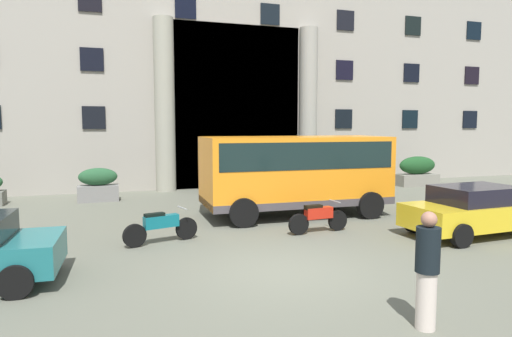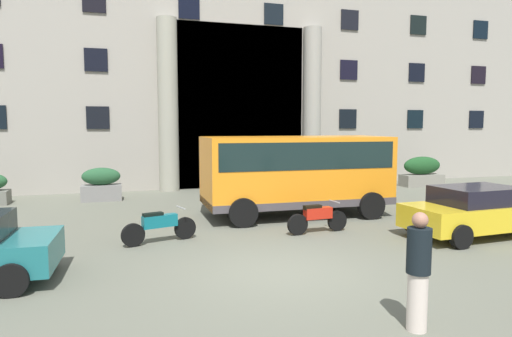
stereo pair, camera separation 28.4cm
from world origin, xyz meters
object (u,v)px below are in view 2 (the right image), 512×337
(orange_minibus, at_px, (296,169))
(bus_stop_sign, at_px, (382,162))
(hedge_planter_entrance_left, at_px, (252,176))
(motorcycle_far_end, at_px, (317,218))
(hedge_planter_east, at_px, (101,185))
(pedestrian_woman_with_bag, at_px, (418,271))
(hedge_planter_west, at_px, (339,175))
(parked_hatchback_near, at_px, (476,211))
(scooter_by_planter, at_px, (158,226))
(hedge_planter_far_east, at_px, (422,172))

(orange_minibus, height_order, bus_stop_sign, orange_minibus)
(hedge_planter_entrance_left, relative_size, motorcycle_far_end, 0.85)
(bus_stop_sign, height_order, hedge_planter_east, bus_stop_sign)
(motorcycle_far_end, distance_m, pedestrian_woman_with_bag, 6.18)
(hedge_planter_east, height_order, hedge_planter_entrance_left, hedge_planter_entrance_left)
(hedge_planter_west, relative_size, hedge_planter_entrance_left, 1.36)
(hedge_planter_east, distance_m, hedge_planter_west, 10.75)
(hedge_planter_east, bearing_deg, bus_stop_sign, -16.24)
(hedge_planter_east, distance_m, parked_hatchback_near, 13.83)
(scooter_by_planter, bearing_deg, hedge_planter_far_east, 12.25)
(hedge_planter_far_east, relative_size, parked_hatchback_near, 0.53)
(hedge_planter_east, relative_size, pedestrian_woman_with_bag, 0.87)
(orange_minibus, distance_m, parked_hatchback_near, 5.64)
(orange_minibus, height_order, scooter_by_planter, orange_minibus)
(orange_minibus, distance_m, bus_stop_sign, 4.94)
(orange_minibus, bearing_deg, hedge_planter_east, 142.57)
(bus_stop_sign, xyz_separation_m, scooter_by_planter, (-9.37, -4.26, -1.12))
(pedestrian_woman_with_bag, bearing_deg, hedge_planter_entrance_left, -108.52)
(hedge_planter_east, bearing_deg, parked_hatchback_near, -42.26)
(hedge_planter_west, bearing_deg, hedge_planter_east, 179.56)
(hedge_planter_far_east, relative_size, scooter_by_planter, 1.10)
(hedge_planter_far_east, bearing_deg, hedge_planter_west, -178.82)
(parked_hatchback_near, bearing_deg, bus_stop_sign, 78.80)
(hedge_planter_far_east, distance_m, pedestrian_woman_with_bag, 17.28)
(motorcycle_far_end, height_order, pedestrian_woman_with_bag, pedestrian_woman_with_bag)
(bus_stop_sign, xyz_separation_m, parked_hatchback_near, (-0.84, -6.07, -0.86))
(orange_minibus, relative_size, parked_hatchback_near, 1.53)
(orange_minibus, height_order, motorcycle_far_end, orange_minibus)
(motorcycle_far_end, bearing_deg, orange_minibus, 75.86)
(bus_stop_sign, bearing_deg, hedge_planter_west, 95.85)
(bus_stop_sign, relative_size, hedge_planter_entrance_left, 1.58)
(hedge_planter_entrance_left, bearing_deg, orange_minibus, -89.49)
(hedge_planter_entrance_left, height_order, motorcycle_far_end, hedge_planter_entrance_left)
(pedestrian_woman_with_bag, bearing_deg, motorcycle_far_end, -112.91)
(hedge_planter_far_east, height_order, pedestrian_woman_with_bag, pedestrian_woman_with_bag)
(parked_hatchback_near, distance_m, motorcycle_far_end, 4.40)
(scooter_by_planter, bearing_deg, orange_minibus, 9.65)
(hedge_planter_west, bearing_deg, orange_minibus, -129.89)
(bus_stop_sign, relative_size, hedge_planter_west, 1.16)
(hedge_planter_west, relative_size, parked_hatchback_near, 0.54)
(bus_stop_sign, relative_size, parked_hatchback_near, 0.62)
(hedge_planter_east, bearing_deg, scooter_by_planter, -77.17)
(hedge_planter_entrance_left, bearing_deg, scooter_by_planter, -122.15)
(hedge_planter_west, relative_size, pedestrian_woman_with_bag, 1.21)
(orange_minibus, xyz_separation_m, parked_hatchback_near, (3.71, -4.15, -0.90))
(hedge_planter_entrance_left, height_order, scooter_by_planter, hedge_planter_entrance_left)
(scooter_by_planter, distance_m, motorcycle_far_end, 4.44)
(hedge_planter_east, xyz_separation_m, motorcycle_far_end, (6.14, -7.69, -0.20))
(parked_hatchback_near, xyz_separation_m, scooter_by_planter, (-8.53, 1.81, -0.26))
(orange_minibus, height_order, hedge_planter_far_east, orange_minibus)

